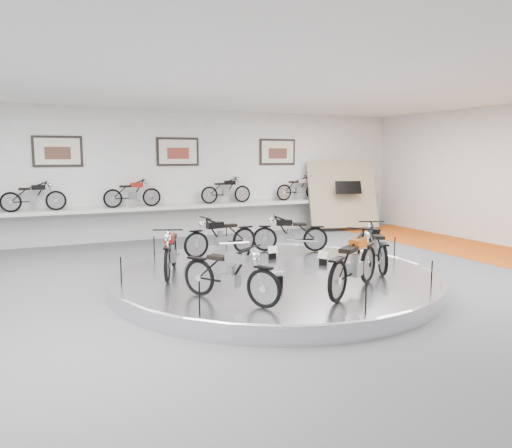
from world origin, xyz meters
name	(u,v)px	position (x,y,z in m)	size (l,w,h in m)	color
floor	(282,290)	(0.00, 0.00, 0.00)	(16.00, 16.00, 0.00)	#535355
ceiling	(283,78)	(0.00, 0.00, 4.00)	(16.00, 16.00, 0.00)	white
wall_back	(178,174)	(0.00, 7.00, 2.00)	(16.00, 16.00, 0.00)	white
dado_band	(179,220)	(0.00, 6.98, 0.55)	(15.68, 0.04, 1.10)	#BCBCBA
display_platform	(275,279)	(0.00, 0.30, 0.15)	(6.40, 6.40, 0.30)	silver
platform_rim	(275,273)	(0.00, 0.30, 0.27)	(6.40, 6.40, 0.10)	#B2B2BA
shelf	(181,207)	(0.00, 6.70, 1.00)	(11.00, 0.55, 0.10)	silver
poster_left	(58,151)	(-3.50, 6.96, 2.70)	(1.35, 0.06, 0.88)	silver
poster_center	(178,152)	(0.00, 6.96, 2.70)	(1.35, 0.06, 0.88)	silver
poster_right	(278,152)	(3.50, 6.96, 2.70)	(1.35, 0.06, 0.88)	silver
display_panel	(342,194)	(5.60, 6.10, 1.25)	(2.40, 0.12, 2.40)	tan
shelf_bike_a	(34,198)	(-4.20, 6.70, 1.42)	(1.22, 0.42, 0.73)	black
shelf_bike_b	(132,195)	(-1.50, 6.70, 1.42)	(1.22, 0.42, 0.73)	maroon
shelf_bike_c	(226,192)	(1.50, 6.70, 1.42)	(1.22, 0.42, 0.73)	black
shelf_bike_d	(299,189)	(4.20, 6.70, 1.42)	(1.22, 0.42, 0.73)	#A6A5AA
bike_a	(290,233)	(1.29, 2.02, 0.75)	(1.52, 0.54, 0.90)	black
bike_b	(221,236)	(-0.39, 2.26, 0.76)	(1.57, 0.55, 0.92)	black
bike_c	(171,250)	(-1.92, 0.97, 0.78)	(1.62, 0.57, 0.95)	maroon
bike_d	(230,273)	(-1.57, -1.21, 0.76)	(1.58, 0.56, 0.93)	#A6A5AA
bike_e	(354,262)	(0.53, -1.58, 0.82)	(1.77, 0.63, 1.04)	#B04A10
bike_f	(375,246)	(1.99, -0.29, 0.77)	(1.58, 0.56, 0.93)	black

